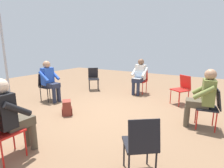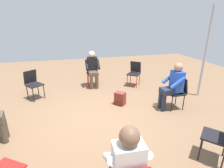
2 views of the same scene
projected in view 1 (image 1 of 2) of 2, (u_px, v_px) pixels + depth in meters
ground_plane at (104, 113)px, 4.47m from camera, size 14.00×14.00×0.00m
chair_southwest at (93, 77)px, 6.74m from camera, size 0.59×0.58×0.85m
chair_northeast at (141, 143)px, 2.18m from camera, size 0.58×0.57×0.85m
chair_west at (141, 79)px, 6.30m from camera, size 0.46×0.42×0.85m
chair_east at (1, 130)px, 2.52m from camera, size 0.45×0.41×0.85m
chair_north at (211, 106)px, 3.54m from camera, size 0.46×0.49×0.85m
chair_south at (47, 85)px, 5.43m from camera, size 0.41×0.44×0.85m
chair_northwest at (182, 88)px, 5.06m from camera, size 0.58×0.57×0.85m
person_with_laptop at (139, 75)px, 6.12m from camera, size 0.54×0.51×1.24m
person_in_olive at (203, 95)px, 3.56m from camera, size 0.54×0.56×1.24m
person_in_blue at (50, 79)px, 5.31m from camera, size 0.50×0.53×1.24m
person_in_black at (11, 113)px, 2.61m from camera, size 0.53×0.50×1.24m
backpack_near_laptop_user at (67, 109)px, 4.33m from camera, size 0.34×0.34×0.36m
tent_pole_far at (5, 58)px, 5.38m from camera, size 0.07×0.07×2.61m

